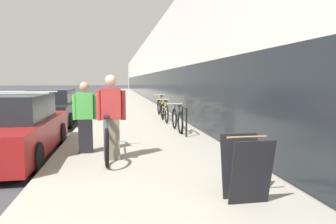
{
  "coord_description": "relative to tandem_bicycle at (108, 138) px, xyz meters",
  "views": [
    {
      "loc": [
        4.79,
        -4.49,
        1.78
      ],
      "look_at": [
        7.85,
        13.25,
        -0.12
      ],
      "focal_mm": 32.0,
      "sensor_mm": 36.0,
      "label": 1
    }
  ],
  "objects": [
    {
      "name": "cruiser_bike_middle",
      "position": [
        2.08,
        5.21,
        -0.03
      ],
      "size": [
        0.52,
        1.73,
        0.88
      ],
      "color": "black",
      "rests_on": "sidewalk_slab"
    },
    {
      "name": "person_rider",
      "position": [
        0.08,
        -0.32,
        0.48
      ],
      "size": [
        0.6,
        0.23,
        1.75
      ],
      "color": "#756B5B",
      "rests_on": "sidewalk_slab"
    },
    {
      "name": "cruiser_bike_farthest",
      "position": [
        2.2,
        7.2,
        0.01
      ],
      "size": [
        0.52,
        1.78,
        0.98
      ],
      "color": "black",
      "rests_on": "sidewalk_slab"
    },
    {
      "name": "sidewalk_slab",
      "position": [
        0.81,
        18.95,
        -0.47
      ],
      "size": [
        4.07,
        70.0,
        0.14
      ],
      "color": "gray",
      "rests_on": "ground"
    },
    {
      "name": "person_bystander",
      "position": [
        -0.51,
        0.39,
        0.41
      ],
      "size": [
        0.55,
        0.21,
        1.61
      ],
      "color": "black",
      "rests_on": "sidewalk_slab"
    },
    {
      "name": "sandwich_board_sign",
      "position": [
        1.91,
        -2.82,
        0.05
      ],
      "size": [
        0.56,
        0.56,
        0.9
      ],
      "color": "black",
      "rests_on": "sidewalk_slab"
    },
    {
      "name": "parked_sedan_curbside",
      "position": [
        -2.16,
        0.73,
        0.12
      ],
      "size": [
        1.84,
        4.37,
        1.52
      ],
      "color": "maroon",
      "rests_on": "ground"
    },
    {
      "name": "storefront_facade",
      "position": [
        7.88,
        26.95,
        2.18
      ],
      "size": [
        10.01,
        70.0,
        5.45
      ],
      "color": "silver",
      "rests_on": "ground"
    },
    {
      "name": "vintage_roadster_curbside",
      "position": [
        -2.34,
        6.18,
        0.11
      ],
      "size": [
        1.78,
        4.45,
        1.42
      ],
      "color": "black",
      "rests_on": "ground"
    },
    {
      "name": "bike_rack_hoop",
      "position": [
        2.17,
        2.09,
        0.11
      ],
      "size": [
        0.05,
        0.6,
        0.84
      ],
      "color": "black",
      "rests_on": "sidewalk_slab"
    },
    {
      "name": "tandem_bicycle",
      "position": [
        0.0,
        0.0,
        0.0
      ],
      "size": [
        0.52,
        2.56,
        0.95
      ],
      "color": "black",
      "rests_on": "sidewalk_slab"
    },
    {
      "name": "cruiser_bike_nearest",
      "position": [
        2.13,
        2.9,
        -0.03
      ],
      "size": [
        0.52,
        1.65,
        0.88
      ],
      "color": "black",
      "rests_on": "sidewalk_slab"
    }
  ]
}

